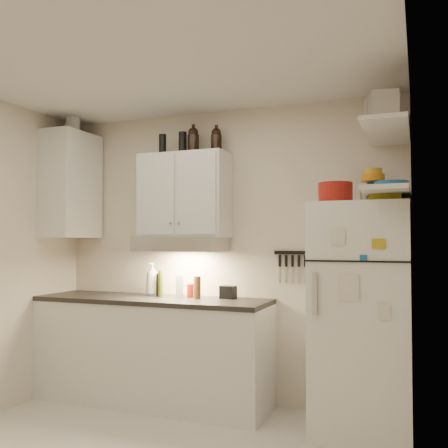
% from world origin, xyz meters
% --- Properties ---
extents(ceiling, '(3.20, 3.00, 0.02)m').
position_xyz_m(ceiling, '(0.00, 0.00, 2.61)').
color(ceiling, silver).
rests_on(ceiling, ground).
extents(back_wall, '(3.20, 0.02, 2.60)m').
position_xyz_m(back_wall, '(0.00, 1.51, 1.30)').
color(back_wall, beige).
rests_on(back_wall, ground).
extents(right_wall, '(0.02, 3.00, 2.60)m').
position_xyz_m(right_wall, '(1.61, 0.00, 1.30)').
color(right_wall, beige).
rests_on(right_wall, ground).
extents(base_cabinet, '(2.10, 0.60, 0.88)m').
position_xyz_m(base_cabinet, '(-0.55, 1.20, 0.44)').
color(base_cabinet, white).
rests_on(base_cabinet, floor).
extents(countertop, '(2.10, 0.62, 0.04)m').
position_xyz_m(countertop, '(-0.55, 1.20, 0.90)').
color(countertop, '#282422').
rests_on(countertop, base_cabinet).
extents(upper_cabinet, '(0.80, 0.33, 0.75)m').
position_xyz_m(upper_cabinet, '(-0.30, 1.33, 1.83)').
color(upper_cabinet, white).
rests_on(upper_cabinet, back_wall).
extents(side_cabinet, '(0.33, 0.55, 1.00)m').
position_xyz_m(side_cabinet, '(-1.44, 1.20, 1.95)').
color(side_cabinet, white).
rests_on(side_cabinet, left_wall).
extents(range_hood, '(0.76, 0.46, 0.12)m').
position_xyz_m(range_hood, '(-0.30, 1.27, 1.39)').
color(range_hood, silver).
rests_on(range_hood, back_wall).
extents(fridge, '(0.70, 0.68, 1.70)m').
position_xyz_m(fridge, '(1.25, 1.16, 0.85)').
color(fridge, white).
rests_on(fridge, floor).
extents(shelf_hi, '(0.30, 0.95, 0.03)m').
position_xyz_m(shelf_hi, '(1.45, 1.02, 2.20)').
color(shelf_hi, white).
rests_on(shelf_hi, right_wall).
extents(shelf_lo, '(0.30, 0.95, 0.03)m').
position_xyz_m(shelf_lo, '(1.45, 1.02, 1.76)').
color(shelf_lo, white).
rests_on(shelf_lo, right_wall).
extents(knife_strip, '(0.42, 0.02, 0.03)m').
position_xyz_m(knife_strip, '(0.70, 1.49, 1.32)').
color(knife_strip, black).
rests_on(knife_strip, back_wall).
extents(dutch_oven, '(0.32, 0.32, 0.14)m').
position_xyz_m(dutch_oven, '(1.09, 0.99, 1.77)').
color(dutch_oven, '#9E1912').
rests_on(dutch_oven, fridge).
extents(book_stack, '(0.23, 0.28, 0.09)m').
position_xyz_m(book_stack, '(1.43, 1.05, 1.75)').
color(book_stack, gold).
rests_on(book_stack, fridge).
extents(spice_jar, '(0.07, 0.07, 0.10)m').
position_xyz_m(spice_jar, '(1.29, 1.05, 1.75)').
color(spice_jar, silver).
rests_on(spice_jar, fridge).
extents(stock_pot, '(0.37, 0.37, 0.21)m').
position_xyz_m(stock_pot, '(1.44, 1.36, 2.32)').
color(stock_pot, silver).
rests_on(stock_pot, shelf_hi).
extents(tin_a, '(0.25, 0.24, 0.21)m').
position_xyz_m(tin_a, '(1.42, 0.95, 2.32)').
color(tin_a, '#AAAAAD').
rests_on(tin_a, shelf_hi).
extents(tin_b, '(0.20, 0.20, 0.17)m').
position_xyz_m(tin_b, '(1.45, 0.68, 2.30)').
color(tin_b, '#AAAAAD').
rests_on(tin_b, shelf_hi).
extents(bowl_teal, '(0.22, 0.22, 0.09)m').
position_xyz_m(bowl_teal, '(1.39, 1.23, 1.82)').
color(bowl_teal, '#1C5A9A').
rests_on(bowl_teal, shelf_lo).
extents(bowl_orange, '(0.17, 0.17, 0.05)m').
position_xyz_m(bowl_orange, '(1.34, 1.15, 1.89)').
color(bowl_orange, orange).
rests_on(bowl_orange, bowl_teal).
extents(bowl_yellow, '(0.13, 0.13, 0.04)m').
position_xyz_m(bowl_yellow, '(1.34, 1.15, 1.93)').
color(bowl_yellow, gold).
rests_on(bowl_yellow, bowl_orange).
extents(plates, '(0.29, 0.29, 0.06)m').
position_xyz_m(plates, '(1.48, 0.96, 1.80)').
color(plates, '#1C5A9A').
rests_on(plates, shelf_lo).
extents(growler_a, '(0.14, 0.14, 0.24)m').
position_xyz_m(growler_a, '(-0.22, 1.36, 2.32)').
color(growler_a, black).
rests_on(growler_a, upper_cabinet).
extents(growler_b, '(0.12, 0.12, 0.23)m').
position_xyz_m(growler_b, '(-0.01, 1.38, 2.31)').
color(growler_b, black).
rests_on(growler_b, upper_cabinet).
extents(thermos_a, '(0.08, 0.08, 0.21)m').
position_xyz_m(thermos_a, '(-0.34, 1.37, 2.30)').
color(thermos_a, black).
rests_on(thermos_a, upper_cabinet).
extents(thermos_b, '(0.09, 0.09, 0.19)m').
position_xyz_m(thermos_b, '(-0.52, 1.33, 2.30)').
color(thermos_b, black).
rests_on(thermos_b, upper_cabinet).
extents(side_jar, '(0.15, 0.15, 0.18)m').
position_xyz_m(side_jar, '(-1.43, 1.20, 2.54)').
color(side_jar, silver).
rests_on(side_jar, side_cabinet).
extents(soap_bottle, '(0.13, 0.13, 0.33)m').
position_xyz_m(soap_bottle, '(-0.62, 1.33, 1.09)').
color(soap_bottle, white).
rests_on(soap_bottle, countertop).
extents(pepper_mill, '(0.07, 0.07, 0.19)m').
position_xyz_m(pepper_mill, '(-0.14, 1.25, 1.02)').
color(pepper_mill, brown).
rests_on(pepper_mill, countertop).
extents(oil_bottle, '(0.05, 0.05, 0.24)m').
position_xyz_m(oil_bottle, '(-0.48, 1.24, 1.04)').
color(oil_bottle, '#476018').
rests_on(oil_bottle, countertop).
extents(vinegar_bottle, '(0.05, 0.05, 0.21)m').
position_xyz_m(vinegar_bottle, '(-0.54, 1.30, 1.02)').
color(vinegar_bottle, black).
rests_on(vinegar_bottle, countertop).
extents(clear_bottle, '(0.08, 0.08, 0.20)m').
position_xyz_m(clear_bottle, '(-0.32, 1.28, 1.02)').
color(clear_bottle, silver).
rests_on(clear_bottle, countertop).
extents(red_jar, '(0.07, 0.07, 0.12)m').
position_xyz_m(red_jar, '(-0.23, 1.32, 0.98)').
color(red_jar, '#9E1912').
rests_on(red_jar, countertop).
extents(caddy, '(0.14, 0.11, 0.11)m').
position_xyz_m(caddy, '(0.11, 1.36, 0.98)').
color(caddy, black).
rests_on(caddy, countertop).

